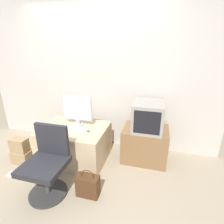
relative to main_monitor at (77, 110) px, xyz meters
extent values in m
plane|color=tan|center=(0.14, -0.80, -0.83)|extent=(12.00, 12.00, 0.00)
cube|color=beige|center=(0.14, 0.53, 0.47)|extent=(4.40, 0.05, 2.60)
cube|color=#CCB289|center=(-0.01, -0.14, -0.54)|extent=(1.04, 0.82, 0.57)
cube|color=olive|center=(1.11, 0.15, -0.55)|extent=(0.72, 0.56, 0.56)
cylinder|color=#B2B2B7|center=(0.00, 0.00, -0.25)|extent=(0.18, 0.18, 0.02)
cylinder|color=#B2B2B7|center=(0.00, 0.00, -0.20)|extent=(0.08, 0.08, 0.08)
cube|color=#B2B2B7|center=(0.00, 0.00, 0.04)|extent=(0.50, 0.01, 0.42)
cube|color=silver|center=(0.00, 0.00, 0.04)|extent=(0.47, 0.02, 0.39)
cube|color=white|center=(0.04, -0.20, -0.25)|extent=(0.35, 0.13, 0.01)
ellipsoid|color=#4C4C51|center=(0.26, -0.21, -0.24)|extent=(0.05, 0.04, 0.02)
cube|color=gray|center=(1.13, 0.14, -0.04)|extent=(0.46, 0.53, 0.45)
cube|color=black|center=(1.13, -0.12, -0.04)|extent=(0.38, 0.01, 0.35)
cylinder|color=#333333|center=(-0.01, -0.96, -0.81)|extent=(0.48, 0.48, 0.03)
cylinder|color=#4C4C51|center=(-0.01, -0.96, -0.61)|extent=(0.05, 0.05, 0.37)
cube|color=#28282D|center=(-0.01, -0.96, -0.39)|extent=(0.50, 0.50, 0.07)
cube|color=#28282D|center=(-0.01, -0.73, -0.14)|extent=(0.45, 0.05, 0.42)
cube|color=#A3845B|center=(-0.81, -0.49, -0.72)|extent=(0.30, 0.19, 0.21)
cube|color=#A3845B|center=(-0.81, -0.49, -0.50)|extent=(0.26, 0.16, 0.23)
cube|color=#4C2D19|center=(0.49, -0.83, -0.68)|extent=(0.29, 0.15, 0.28)
torus|color=#4C2D19|center=(0.49, -0.83, -0.53)|extent=(0.17, 0.01, 0.17)
cube|color=beige|center=(-0.72, -0.78, -0.81)|extent=(0.20, 0.13, 0.02)
camera|label=1|loc=(1.24, -2.44, 0.97)|focal=28.00mm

